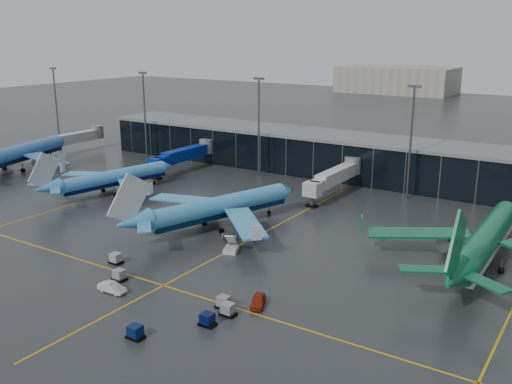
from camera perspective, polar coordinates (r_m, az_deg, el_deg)
The scene contains 13 objects.
ground at distance 103.56m, azimuth -7.81°, elevation -5.04°, with size 600.00×600.00×0.00m, color #282B2D.
terminal_pier at distance 152.42m, azimuth 7.49°, elevation 3.80°, with size 142.00×17.00×10.70m.
jet_bridges at distance 155.68m, azimuth -7.35°, elevation 3.72°, with size 94.00×27.50×7.20m.
flood_masts at distance 138.12m, azimuth 7.30°, elevation 6.12°, with size 203.00×0.50×25.50m.
taxi_lines at distance 105.82m, azimuth 0.09°, elevation -4.43°, with size 220.00×120.00×0.02m.
airliner_klm_west at distance 168.99m, azimuth -22.82°, elevation 4.43°, with size 40.29×45.89×14.10m, color #3A75C0, non-canonical shape.
airliner_arkefly at distance 137.02m, azimuth -14.00°, elevation 2.27°, with size 32.93×37.50×11.52m, color #459AE5, non-canonical shape.
airliner_klm_near at distance 109.19m, azimuth -3.58°, elevation -0.27°, with size 36.90×42.02×12.91m, color #439EDC, non-canonical shape.
airliner_aer_lingus at distance 98.12m, azimuth 22.18°, elevation -2.97°, with size 39.74×45.25×13.91m, color #0B623A, non-canonical shape.
baggage_carts at distance 81.59m, azimuth -8.71°, elevation -10.38°, with size 27.98×17.04×1.70m.
mobile_airstair at distance 98.32m, azimuth -2.50°, elevation -5.57°, with size 3.25×3.79×3.45m.
service_van_red at distance 79.72m, azimuth 0.21°, elevation -10.85°, with size 1.77×4.39×1.50m, color #9D200C.
service_van_white at distance 86.21m, azimuth -14.20°, elevation -9.24°, with size 1.58×4.52×1.49m, color silver.
Camera 1 is at (64.12, -72.80, 36.26)m, focal length 40.00 mm.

